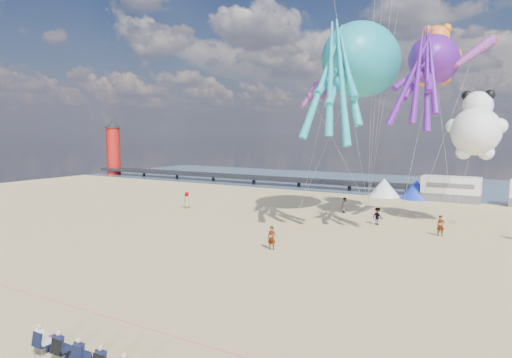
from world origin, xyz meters
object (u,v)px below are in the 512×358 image
(beachgoer_2, at_px, (378,216))
(kite_panda, at_px, (476,131))
(beachgoer_0, at_px, (187,200))
(windsock_left, at_px, (328,90))
(sandbag_d, at_px, (417,214))
(sandbag_e, at_px, (368,208))
(tent_blue, at_px, (416,189))
(lighthouse, at_px, (113,151))
(motorhome_0, at_px, (451,189))
(sandbag_b, at_px, (401,215))
(kite_teddy_orange, at_px, (435,61))
(kite_octopus_purple, at_px, (434,60))
(tent_white, at_px, (384,187))
(spectator_row, at_px, (82,353))
(windsock_right, at_px, (310,96))
(cooler_purple, at_px, (54,340))
(beachgoer_5, at_px, (441,226))
(kite_octopus_teal, at_px, (362,60))
(sandbag_c, at_px, (453,222))
(windsock_mid, at_px, (474,53))
(standing_person, at_px, (272,238))
(sandbag_a, at_px, (301,206))
(beachgoer_1, at_px, (345,205))

(beachgoer_2, relative_size, kite_panda, 0.23)
(beachgoer_0, distance_m, windsock_left, 19.22)
(sandbag_d, relative_size, sandbag_e, 1.00)
(tent_blue, xyz_separation_m, kite_panda, (7.71, -15.51, 7.21))
(lighthouse, xyz_separation_m, motorhome_0, (62.00, -4.00, -3.00))
(sandbag_d, bearing_deg, beachgoer_2, -107.53)
(sandbag_b, bearing_deg, kite_teddy_orange, -24.19)
(kite_octopus_purple, xyz_separation_m, kite_panda, (3.18, 2.53, -5.90))
(tent_white, distance_m, beachgoer_2, 18.80)
(sandbag_e, bearing_deg, spectator_row, -87.97)
(lighthouse, xyz_separation_m, windsock_right, (52.89, -25.37, 7.01))
(sandbag_e, distance_m, windsock_left, 14.22)
(cooler_purple, xyz_separation_m, beachgoer_5, (10.23, 27.82, 0.68))
(kite_octopus_teal, distance_m, windsock_right, 6.18)
(sandbag_c, bearing_deg, windsock_mid, -72.24)
(beachgoer_2, bearing_deg, standing_person, 92.25)
(sandbag_b, bearing_deg, cooler_purple, -98.87)
(sandbag_a, xyz_separation_m, kite_octopus_purple, (14.30, -5.02, 14.19))
(beachgoer_1, relative_size, windsock_right, 0.37)
(lighthouse, relative_size, sandbag_e, 18.00)
(kite_teddy_orange, bearing_deg, lighthouse, 166.81)
(sandbag_a, xyz_separation_m, sandbag_b, (10.89, 0.20, 0.00))
(windsock_right, bearing_deg, standing_person, -85.21)
(kite_octopus_purple, bearing_deg, sandbag_d, 116.00)
(tent_white, height_order, tent_blue, same)
(beachgoer_5, bearing_deg, sandbag_c, 68.99)
(beachgoer_1, distance_m, kite_octopus_purple, 16.62)
(sandbag_d, bearing_deg, beachgoer_1, -159.50)
(beachgoer_0, height_order, sandbag_a, beachgoer_0)
(cooler_purple, bearing_deg, windsock_right, 91.62)
(beachgoer_5, distance_m, kite_octopus_teal, 16.23)
(tent_white, bearing_deg, windsock_left, -93.64)
(spectator_row, xyz_separation_m, beachgoer_5, (7.53, 28.63, 0.19))
(motorhome_0, relative_size, kite_octopus_purple, 0.64)
(lighthouse, height_order, beachgoer_0, lighthouse)
(beachgoer_5, relative_size, sandbag_d, 3.34)
(cooler_purple, height_order, beachgoer_5, beachgoer_5)
(motorhome_0, height_order, sandbag_e, motorhome_0)
(kite_teddy_orange, relative_size, windsock_mid, 1.11)
(tent_white, bearing_deg, beachgoer_0, -129.31)
(sandbag_b, bearing_deg, standing_person, -105.41)
(tent_blue, bearing_deg, beachgoer_2, -89.14)
(motorhome_0, bearing_deg, sandbag_c, -81.59)
(beachgoer_5, height_order, sandbag_d, beachgoer_5)
(kite_octopus_teal, height_order, kite_panda, kite_octopus_teal)
(cooler_purple, xyz_separation_m, sandbag_e, (1.34, 37.67, -0.05))
(standing_person, xyz_separation_m, windsock_mid, (11.41, 11.94, 13.66))
(tent_blue, bearing_deg, kite_octopus_teal, -95.98)
(tent_blue, xyz_separation_m, cooler_purple, (-4.36, -47.88, -1.04))
(beachgoer_2, bearing_deg, spectator_row, 106.83)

